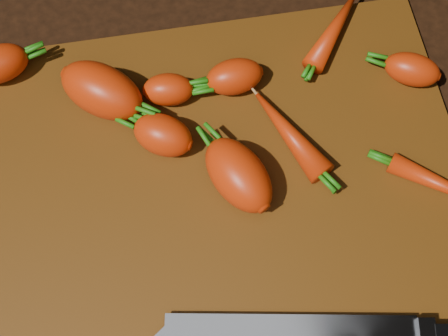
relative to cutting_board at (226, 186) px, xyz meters
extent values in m
cube|color=black|center=(0.00, 0.00, -0.01)|extent=(2.00, 2.00, 0.01)
cube|color=#613309|center=(0.00, 0.00, 0.00)|extent=(0.50, 0.40, 0.01)
ellipsoid|color=red|center=(-0.06, 0.06, 0.03)|extent=(0.08, 0.07, 0.04)
ellipsoid|color=red|center=(-0.11, 0.11, 0.03)|extent=(0.11, 0.10, 0.05)
ellipsoid|color=red|center=(0.01, 0.00, 0.03)|extent=(0.09, 0.10, 0.05)
ellipsoid|color=red|center=(0.03, 0.11, 0.03)|extent=(0.06, 0.04, 0.04)
ellipsoid|color=red|center=(-0.04, 0.11, 0.02)|extent=(0.06, 0.04, 0.04)
ellipsoid|color=red|center=(0.22, 0.09, 0.02)|extent=(0.07, 0.06, 0.04)
ellipsoid|color=red|center=(0.15, 0.16, 0.02)|extent=(0.09, 0.11, 0.02)
ellipsoid|color=red|center=(0.07, 0.04, 0.02)|extent=(0.07, 0.11, 0.03)
camera|label=1|loc=(-0.04, -0.23, 0.60)|focal=50.00mm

